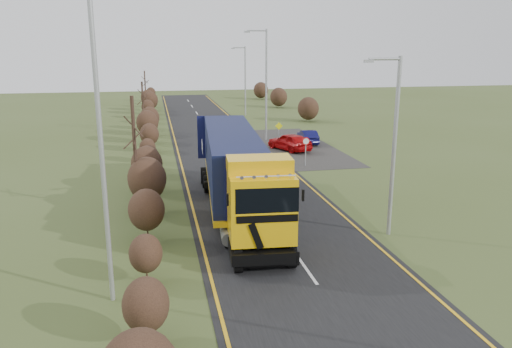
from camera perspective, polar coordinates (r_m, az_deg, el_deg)
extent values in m
plane|color=#3F4E21|center=(23.39, 2.74, -6.62)|extent=(160.00, 160.00, 0.00)
cube|color=black|center=(32.71, -1.58, -0.47)|extent=(8.00, 120.00, 0.02)
cube|color=#292825|center=(43.66, 4.55, 3.24)|extent=(6.00, 18.00, 0.02)
cube|color=gold|center=(32.29, -8.06, -0.77)|extent=(0.12, 116.00, 0.01)
cube|color=gold|center=(33.52, 4.66, -0.11)|extent=(0.12, 116.00, 0.01)
cube|color=silver|center=(19.83, 5.63, -10.55)|extent=(0.12, 3.00, 0.01)
cube|color=silver|center=(27.05, 0.65, -3.60)|extent=(0.12, 3.00, 0.01)
cube|color=silver|center=(34.62, -2.16, 0.39)|extent=(0.12, 3.00, 0.01)
cube|color=silver|center=(42.34, -3.95, 2.93)|extent=(0.12, 3.00, 0.01)
cube|color=silver|center=(50.15, -5.19, 4.69)|extent=(0.12, 3.00, 0.01)
cube|color=silver|center=(58.01, -6.10, 5.97)|extent=(0.12, 3.00, 0.01)
cube|color=silver|center=(65.91, -6.79, 6.94)|extent=(0.12, 3.00, 0.01)
cube|color=silver|center=(73.83, -7.34, 7.70)|extent=(0.12, 3.00, 0.01)
cube|color=silver|center=(81.76, -7.78, 8.32)|extent=(0.12, 3.00, 0.01)
ellipsoid|color=black|center=(14.95, -12.49, -14.34)|extent=(1.34, 1.74, 1.54)
ellipsoid|color=black|center=(18.61, -12.50, -8.83)|extent=(1.21, 1.57, 1.39)
ellipsoid|color=black|center=(22.24, -12.41, -3.99)|extent=(1.58, 2.06, 1.82)
ellipsoid|color=black|center=(25.99, -12.35, -0.53)|extent=(1.96, 2.55, 2.25)
ellipsoid|color=black|center=(29.90, -12.37, 1.15)|extent=(1.83, 2.38, 2.10)
ellipsoid|color=black|center=(33.90, -12.16, 1.95)|extent=(1.37, 1.78, 1.57)
ellipsoid|color=black|center=(37.85, -12.29, 2.97)|extent=(1.20, 1.56, 1.38)
ellipsoid|color=black|center=(41.73, -12.09, 4.47)|extent=(1.55, 2.02, 1.78)
ellipsoid|color=black|center=(45.63, -12.31, 5.75)|extent=(1.95, 2.53, 2.24)
ellipsoid|color=black|center=(49.60, -12.05, 6.32)|extent=(1.85, 2.41, 2.13)
ellipsoid|color=black|center=(53.62, -12.26, 6.43)|extent=(1.40, 1.81, 1.61)
ellipsoid|color=black|center=(57.61, -11.98, 6.77)|extent=(1.19, 1.55, 1.37)
ellipsoid|color=black|center=(61.55, -12.25, 7.51)|extent=(1.52, 1.97, 1.75)
ellipsoid|color=black|center=(65.48, -11.99, 8.26)|extent=(1.93, 2.51, 2.22)
ellipsoid|color=black|center=(69.47, -12.25, 8.53)|extent=(1.88, 2.44, 2.16)
ellipsoid|color=black|center=(73.49, -11.95, 8.51)|extent=(1.43, 1.85, 1.64)
ellipsoid|color=black|center=(77.50, -12.21, 8.61)|extent=(1.19, 1.55, 1.37)
ellipsoid|color=black|center=(81.45, -11.94, 9.09)|extent=(1.49, 1.93, 1.71)
cylinder|color=#37241B|center=(25.73, -13.64, 1.96)|extent=(0.18, 0.18, 6.05)
cylinder|color=#37241B|center=(51.49, -12.77, 7.45)|extent=(0.18, 0.18, 5.06)
cylinder|color=#37241B|center=(73.39, -12.53, 9.44)|extent=(0.18, 0.18, 5.15)
cube|color=black|center=(20.80, 0.04, -7.25)|extent=(2.76, 4.78, 0.45)
cube|color=#ECB00A|center=(19.41, 0.57, -3.67)|extent=(2.67, 2.39, 2.60)
cube|color=black|center=(19.10, 1.23, -9.77)|extent=(2.50, 0.32, 0.55)
cube|color=black|center=(18.58, 0.02, -7.13)|extent=(0.60, 0.07, 1.08)
cube|color=black|center=(18.75, 2.55, -6.94)|extent=(0.60, 0.07, 1.08)
cube|color=black|center=(18.24, 1.29, -3.04)|extent=(2.35, 0.24, 0.95)
cube|color=black|center=(18.44, 1.30, -5.15)|extent=(2.30, 0.21, 0.28)
cube|color=#ECB00A|center=(19.32, 0.37, 1.12)|extent=(2.61, 1.59, 0.56)
cylinder|color=silver|center=(18.22, 1.15, -0.28)|extent=(2.20, 0.23, 0.06)
cube|color=black|center=(18.19, -3.27, -2.95)|extent=(0.09, 0.13, 0.45)
cube|color=black|center=(18.80, 5.40, -2.42)|extent=(0.09, 0.13, 0.45)
cylinder|color=gray|center=(20.97, -3.29, -6.95)|extent=(0.66, 1.34, 0.56)
cylinder|color=gray|center=(21.39, 2.86, -6.50)|extent=(0.66, 1.34, 0.56)
cube|color=gold|center=(26.72, -2.78, -1.16)|extent=(3.49, 12.77, 0.24)
cube|color=black|center=(26.36, -2.82, 1.98)|extent=(3.43, 12.37, 2.75)
cube|color=#0E113C|center=(32.32, -4.50, 4.24)|extent=(2.48, 0.25, 2.75)
cube|color=#0E113C|center=(20.51, -0.18, -1.59)|extent=(2.48, 0.25, 2.75)
cube|color=black|center=(30.51, -3.87, -0.34)|extent=(2.58, 3.77, 0.35)
cube|color=gold|center=(25.81, -5.10, -3.33)|extent=(0.48, 5.49, 0.45)
cube|color=gold|center=(26.18, 0.23, -3.02)|extent=(0.48, 5.49, 0.45)
cylinder|color=black|center=(19.24, -2.10, -9.69)|extent=(0.40, 1.06, 1.04)
cylinder|color=black|center=(19.66, 4.03, -9.17)|extent=(0.40, 1.06, 1.04)
cylinder|color=black|center=(21.53, -3.21, -7.03)|extent=(0.40, 1.06, 1.04)
cylinder|color=black|center=(21.90, 2.27, -6.63)|extent=(0.40, 1.06, 1.04)
cylinder|color=black|center=(29.56, -5.65, -1.12)|extent=(0.40, 1.06, 1.04)
cylinder|color=black|center=(29.84, -1.63, -0.91)|extent=(0.40, 1.06, 1.04)
cylinder|color=black|center=(30.52, -5.85, -0.63)|extent=(0.40, 1.06, 1.04)
cylinder|color=black|center=(30.79, -1.95, -0.43)|extent=(0.40, 1.06, 1.04)
cylinder|color=black|center=(31.49, -6.04, -0.17)|extent=(0.40, 1.06, 1.04)
cylinder|color=black|center=(31.75, -2.26, 0.02)|extent=(0.40, 1.06, 1.04)
imported|color=#AC080A|center=(41.56, 3.85, 3.69)|extent=(3.32, 4.56, 1.44)
imported|color=#0B0B3E|center=(44.73, 5.95, 4.25)|extent=(1.58, 3.76, 1.21)
cylinder|color=#9C9FA2|center=(22.81, 15.51, 2.79)|extent=(0.18, 0.18, 8.00)
cylinder|color=#9C9FA2|center=(22.08, 14.50, 12.61)|extent=(1.42, 0.12, 0.12)
cube|color=#9C9FA2|center=(21.78, 12.76, 12.46)|extent=(0.40, 0.16, 0.12)
cylinder|color=#9C9FA2|center=(45.72, 1.18, 10.04)|extent=(0.18, 0.18, 9.93)
cylinder|color=#9C9FA2|center=(45.43, 0.09, 16.08)|extent=(1.76, 0.12, 0.12)
cube|color=#9C9FA2|center=(45.26, -1.05, 15.94)|extent=(0.50, 0.20, 0.15)
cylinder|color=#9C9FA2|center=(62.71, -1.24, 10.51)|extent=(0.18, 0.18, 8.45)
cylinder|color=#9C9FA2|center=(62.45, -1.96, 14.24)|extent=(1.50, 0.12, 0.12)
cube|color=#9C9FA2|center=(62.33, -2.66, 14.15)|extent=(0.42, 0.17, 0.13)
cylinder|color=#9C9FA2|center=(16.48, -17.21, 1.97)|extent=(0.16, 0.16, 10.00)
cylinder|color=#9C9FA2|center=(36.18, 5.68, 2.35)|extent=(0.08, 0.08, 1.80)
cylinder|color=red|center=(35.98, 5.73, 3.75)|extent=(0.58, 0.04, 0.58)
cylinder|color=white|center=(35.96, 5.74, 3.74)|extent=(0.43, 0.02, 0.43)
cylinder|color=#9C9FA2|center=(45.37, 2.60, 4.54)|extent=(0.08, 0.08, 1.35)
cube|color=yellow|center=(45.20, 2.63, 5.50)|extent=(0.68, 0.04, 0.68)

